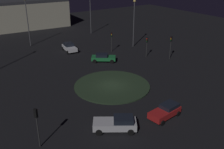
{
  "coord_description": "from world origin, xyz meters",
  "views": [
    {
      "loc": [
        -27.77,
        18.44,
        16.13
      ],
      "look_at": [
        0.0,
        0.0,
        1.8
      ],
      "focal_mm": 41.44,
      "sensor_mm": 36.0,
      "label": 1
    }
  ],
  "objects_px": {
    "car_white": "(69,47)",
    "streetlamp_east": "(27,16)",
    "traffic_light_southeast": "(147,43)",
    "traffic_light_northwest": "(37,120)",
    "streetlamp_southeast": "(90,8)",
    "traffic_light_southeast_near": "(112,38)",
    "streetlamp_southeast_near": "(134,17)",
    "traffic_light_south": "(171,43)",
    "car_red": "(166,111)",
    "car_green": "(103,58)",
    "car_silver": "(116,123)",
    "store_building": "(12,14)"
  },
  "relations": [
    {
      "from": "car_green",
      "to": "traffic_light_southeast",
      "type": "xyz_separation_m",
      "value": [
        -2.36,
        -8.02,
        1.92
      ]
    },
    {
      "from": "car_silver",
      "to": "store_building",
      "type": "xyz_separation_m",
      "value": [
        54.25,
        -3.34,
        2.94
      ]
    },
    {
      "from": "traffic_light_southeast",
      "to": "streetlamp_southeast_near",
      "type": "relative_size",
      "value": 0.39
    },
    {
      "from": "traffic_light_south",
      "to": "streetlamp_southeast_near",
      "type": "distance_m",
      "value": 10.3
    },
    {
      "from": "car_silver",
      "to": "streetlamp_east",
      "type": "xyz_separation_m",
      "value": [
        35.12,
        -1.94,
        5.45
      ]
    },
    {
      "from": "car_green",
      "to": "traffic_light_southeast",
      "type": "height_order",
      "value": "traffic_light_southeast"
    },
    {
      "from": "streetlamp_southeast",
      "to": "streetlamp_southeast_near",
      "type": "distance_m",
      "value": 14.74
    },
    {
      "from": "traffic_light_northwest",
      "to": "streetlamp_southeast",
      "type": "distance_m",
      "value": 43.72
    },
    {
      "from": "car_white",
      "to": "traffic_light_southeast",
      "type": "relative_size",
      "value": 1.14
    },
    {
      "from": "traffic_light_northwest",
      "to": "store_building",
      "type": "height_order",
      "value": "store_building"
    },
    {
      "from": "traffic_light_southeast_near",
      "to": "streetlamp_southeast",
      "type": "distance_m",
      "value": 15.76
    },
    {
      "from": "traffic_light_southeast",
      "to": "streetlamp_east",
      "type": "xyz_separation_m",
      "value": [
        19.06,
        15.87,
        3.59
      ]
    },
    {
      "from": "car_white",
      "to": "car_silver",
      "type": "bearing_deg",
      "value": -9.99
    },
    {
      "from": "traffic_light_southeast_near",
      "to": "streetlamp_southeast",
      "type": "bearing_deg",
      "value": -160.74
    },
    {
      "from": "car_green",
      "to": "traffic_light_southeast_near",
      "type": "xyz_separation_m",
      "value": [
        3.89,
        -4.35,
        2.04
      ]
    },
    {
      "from": "traffic_light_south",
      "to": "streetlamp_southeast",
      "type": "xyz_separation_m",
      "value": [
        24.38,
        2.81,
        3.28
      ]
    },
    {
      "from": "car_white",
      "to": "traffic_light_southeast_near",
      "type": "distance_m",
      "value": 8.64
    },
    {
      "from": "car_red",
      "to": "car_white",
      "type": "relative_size",
      "value": 0.98
    },
    {
      "from": "car_white",
      "to": "traffic_light_northwest",
      "type": "relative_size",
      "value": 1.02
    },
    {
      "from": "traffic_light_northwest",
      "to": "streetlamp_southeast_near",
      "type": "xyz_separation_m",
      "value": [
        20.79,
        -27.39,
        3.2
      ]
    },
    {
      "from": "car_green",
      "to": "store_building",
      "type": "bearing_deg",
      "value": 135.73
    },
    {
      "from": "car_red",
      "to": "streetlamp_east",
      "type": "relative_size",
      "value": 0.42
    },
    {
      "from": "car_silver",
      "to": "car_white",
      "type": "height_order",
      "value": "car_white"
    },
    {
      "from": "traffic_light_southeast",
      "to": "store_building",
      "type": "distance_m",
      "value": 40.86
    },
    {
      "from": "traffic_light_southeast_near",
      "to": "store_building",
      "type": "relative_size",
      "value": 0.14
    },
    {
      "from": "car_white",
      "to": "streetlamp_east",
      "type": "height_order",
      "value": "streetlamp_east"
    },
    {
      "from": "car_green",
      "to": "traffic_light_south",
      "type": "height_order",
      "value": "traffic_light_south"
    },
    {
      "from": "car_red",
      "to": "traffic_light_south",
      "type": "bearing_deg",
      "value": -144.09
    },
    {
      "from": "car_white",
      "to": "traffic_light_southeast",
      "type": "bearing_deg",
      "value": 48.4
    },
    {
      "from": "traffic_light_south",
      "to": "streetlamp_southeast",
      "type": "height_order",
      "value": "streetlamp_southeast"
    },
    {
      "from": "traffic_light_south",
      "to": "traffic_light_southeast_near",
      "type": "height_order",
      "value": "traffic_light_south"
    },
    {
      "from": "car_green",
      "to": "car_white",
      "type": "relative_size",
      "value": 1.06
    },
    {
      "from": "car_red",
      "to": "traffic_light_south",
      "type": "distance_m",
      "value": 20.22
    },
    {
      "from": "car_silver",
      "to": "streetlamp_east",
      "type": "bearing_deg",
      "value": -60.11
    },
    {
      "from": "car_green",
      "to": "streetlamp_southeast_near",
      "type": "height_order",
      "value": "streetlamp_southeast_near"
    },
    {
      "from": "car_silver",
      "to": "traffic_light_northwest",
      "type": "height_order",
      "value": "traffic_light_northwest"
    },
    {
      "from": "car_red",
      "to": "traffic_light_northwest",
      "type": "height_order",
      "value": "traffic_light_northwest"
    },
    {
      "from": "car_red",
      "to": "car_silver",
      "type": "bearing_deg",
      "value": -16.85
    },
    {
      "from": "traffic_light_south",
      "to": "store_building",
      "type": "bearing_deg",
      "value": -81.14
    },
    {
      "from": "traffic_light_southeast",
      "to": "streetlamp_east",
      "type": "bearing_deg",
      "value": -79.68
    },
    {
      "from": "car_green",
      "to": "traffic_light_south",
      "type": "distance_m",
      "value": 12.43
    },
    {
      "from": "car_red",
      "to": "car_green",
      "type": "height_order",
      "value": "car_red"
    },
    {
      "from": "traffic_light_northwest",
      "to": "streetlamp_east",
      "type": "relative_size",
      "value": 0.42
    },
    {
      "from": "traffic_light_southeast_near",
      "to": "streetlamp_southeast_near",
      "type": "height_order",
      "value": "streetlamp_southeast_near"
    },
    {
      "from": "traffic_light_southeast",
      "to": "streetlamp_southeast",
      "type": "relative_size",
      "value": 0.38
    },
    {
      "from": "car_red",
      "to": "car_silver",
      "type": "height_order",
      "value": "car_silver"
    },
    {
      "from": "traffic_light_southeast",
      "to": "store_building",
      "type": "relative_size",
      "value": 0.13
    },
    {
      "from": "car_silver",
      "to": "traffic_light_southeast",
      "type": "relative_size",
      "value": 1.28
    },
    {
      "from": "traffic_light_southeast",
      "to": "streetlamp_southeast",
      "type": "height_order",
      "value": "streetlamp_southeast"
    },
    {
      "from": "streetlamp_east",
      "to": "car_red",
      "type": "bearing_deg",
      "value": -173.44
    }
  ]
}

